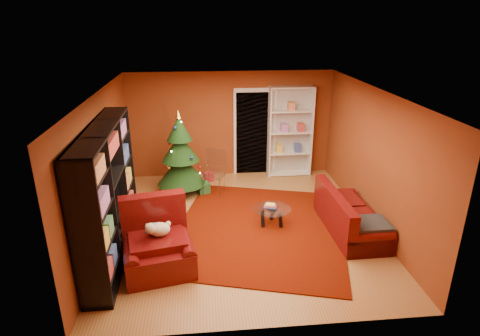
{
  "coord_description": "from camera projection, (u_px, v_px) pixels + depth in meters",
  "views": [
    {
      "loc": [
        -0.71,
        -6.85,
        3.86
      ],
      "look_at": [
        0.0,
        0.4,
        1.05
      ],
      "focal_mm": 30.0,
      "sensor_mm": 36.0,
      "label": 1
    }
  ],
  "objects": [
    {
      "name": "floor",
      "position": [
        242.0,
        227.0,
        7.83
      ],
      "size": [
        5.0,
        5.5,
        0.05
      ],
      "primitive_type": "cube",
      "color": "#97622F",
      "rests_on": "ground"
    },
    {
      "name": "white_bookshelf",
      "position": [
        290.0,
        132.0,
        9.93
      ],
      "size": [
        1.07,
        0.39,
        2.31
      ],
      "primitive_type": null,
      "rotation": [
        0.0,
        0.0,
        0.0
      ],
      "color": "white",
      "rests_on": "floor"
    },
    {
      "name": "christmas_tree",
      "position": [
        180.0,
        154.0,
        8.92
      ],
      "size": [
        1.28,
        1.28,
        1.94
      ],
      "primitive_type": null,
      "rotation": [
        0.0,
        0.0,
        0.2
      ],
      "color": "black",
      "rests_on": "floor"
    },
    {
      "name": "media_unit",
      "position": [
        108.0,
        194.0,
        6.51
      ],
      "size": [
        0.5,
        2.93,
        2.24
      ],
      "primitive_type": null,
      "rotation": [
        0.0,
        0.0,
        0.02
      ],
      "color": "black",
      "rests_on": "floor"
    },
    {
      "name": "armchair",
      "position": [
        158.0,
        244.0,
        6.35
      ],
      "size": [
        1.38,
        1.38,
        0.91
      ],
      "primitive_type": null,
      "rotation": [
        0.0,
        0.0,
        0.2
      ],
      "color": "#480808",
      "rests_on": "rug"
    },
    {
      "name": "coffee_table",
      "position": [
        272.0,
        217.0,
        7.76
      ],
      "size": [
        0.88,
        0.88,
        0.45
      ],
      "primitive_type": null,
      "rotation": [
        0.0,
        0.0,
        -0.26
      ],
      "color": "gray",
      "rests_on": "rug"
    },
    {
      "name": "rug",
      "position": [
        260.0,
        228.0,
        7.69
      ],
      "size": [
        3.99,
        4.36,
        0.02
      ],
      "primitive_type": "cube",
      "rotation": [
        0.0,
        0.0,
        -0.27
      ],
      "color": "#571001",
      "rests_on": "floor"
    },
    {
      "name": "wall_right",
      "position": [
        375.0,
        159.0,
        7.58
      ],
      "size": [
        0.05,
        5.5,
        2.6
      ],
      "primitive_type": "cube",
      "color": "brown",
      "rests_on": "ground"
    },
    {
      "name": "dog",
      "position": [
        159.0,
        229.0,
        6.33
      ],
      "size": [
        0.45,
        0.37,
        0.3
      ],
      "primitive_type": null,
      "rotation": [
        0.0,
        0.0,
        0.2
      ],
      "color": "beige",
      "rests_on": "armchair"
    },
    {
      "name": "gift_box_green",
      "position": [
        203.0,
        188.0,
        9.19
      ],
      "size": [
        0.33,
        0.33,
        0.26
      ],
      "primitive_type": "cube",
      "rotation": [
        0.0,
        0.0,
        0.37
      ],
      "color": "#1F5927",
      "rests_on": "floor"
    },
    {
      "name": "sofa",
      "position": [
        352.0,
        211.0,
        7.49
      ],
      "size": [
        0.89,
        1.91,
        0.82
      ],
      "primitive_type": null,
      "rotation": [
        0.0,
        0.0,
        1.59
      ],
      "color": "#480808",
      "rests_on": "rug"
    },
    {
      "name": "gift_box_teal",
      "position": [
        173.0,
        191.0,
        8.98
      ],
      "size": [
        0.36,
        0.36,
        0.3
      ],
      "primitive_type": "cube",
      "rotation": [
        0.0,
        0.0,
        -0.27
      ],
      "color": "#1C6871",
      "rests_on": "floor"
    },
    {
      "name": "gift_box_red",
      "position": [
        208.0,
        177.0,
        9.89
      ],
      "size": [
        0.26,
        0.26,
        0.21
      ],
      "primitive_type": "cube",
      "rotation": [
        0.0,
        0.0,
        0.3
      ],
      "color": "#A81120",
      "rests_on": "floor"
    },
    {
      "name": "acrylic_chair",
      "position": [
        214.0,
        175.0,
        9.04
      ],
      "size": [
        0.62,
        0.65,
        0.93
      ],
      "primitive_type": null,
      "rotation": [
        0.0,
        0.0,
        -0.35
      ],
      "color": "#66605B",
      "rests_on": "rug"
    },
    {
      "name": "ceiling",
      "position": [
        242.0,
        91.0,
        6.87
      ],
      "size": [
        5.0,
        5.5,
        0.05
      ],
      "primitive_type": "cube",
      "color": "silver",
      "rests_on": "wall_back"
    },
    {
      "name": "wall_left",
      "position": [
        101.0,
        168.0,
        7.12
      ],
      "size": [
        0.05,
        5.5,
        2.6
      ],
      "primitive_type": "cube",
      "color": "brown",
      "rests_on": "ground"
    },
    {
      "name": "doorway",
      "position": [
        255.0,
        134.0,
        10.03
      ],
      "size": [
        1.06,
        0.6,
        2.16
      ],
      "primitive_type": null,
      "color": "black",
      "rests_on": "floor"
    },
    {
      "name": "wall_back",
      "position": [
        231.0,
        124.0,
        9.93
      ],
      "size": [
        5.0,
        0.05,
        2.6
      ],
      "primitive_type": "cube",
      "color": "brown",
      "rests_on": "ground"
    }
  ]
}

